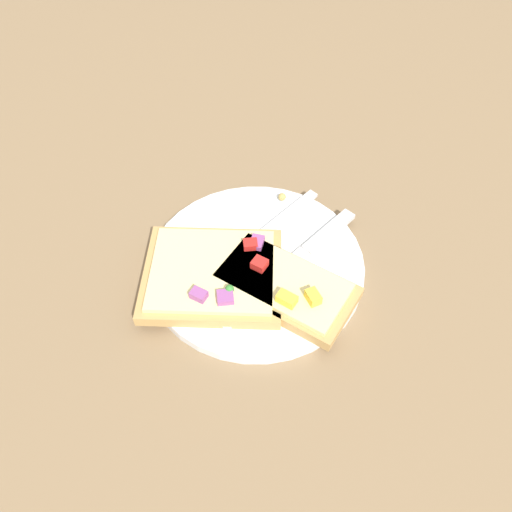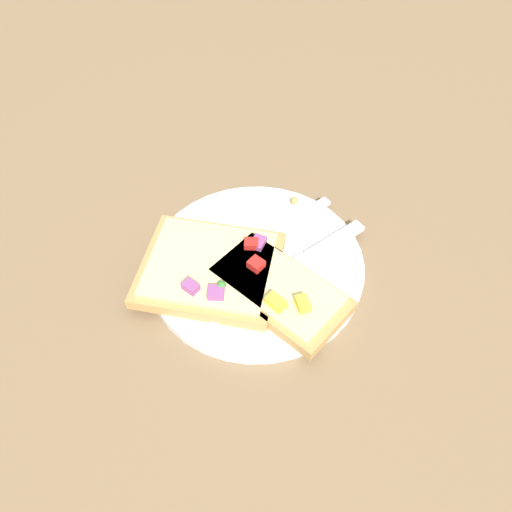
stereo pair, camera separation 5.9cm
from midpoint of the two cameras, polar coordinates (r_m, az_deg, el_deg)
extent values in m
plane|color=#7F6647|center=(0.60, -2.78, -1.48)|extent=(4.00, 4.00, 0.00)
cylinder|color=white|center=(0.60, -2.80, -1.13)|extent=(0.26, 0.26, 0.01)
cube|color=silver|center=(0.63, -0.11, 3.76)|extent=(0.10, 0.12, 0.01)
cube|color=silver|center=(0.59, -6.78, -1.47)|extent=(0.06, 0.06, 0.01)
cube|color=silver|center=(0.58, -10.64, -3.34)|extent=(0.02, 0.03, 0.00)
cube|color=silver|center=(0.58, -10.18, -3.74)|extent=(0.02, 0.03, 0.00)
cube|color=silver|center=(0.57, -9.72, -4.15)|extent=(0.02, 0.03, 0.00)
cube|color=silver|center=(0.57, -9.25, -4.57)|extent=(0.02, 0.03, 0.00)
cube|color=silver|center=(0.62, 5.67, 2.60)|extent=(0.07, 0.08, 0.01)
cube|color=silver|center=(0.57, -1.81, -3.70)|extent=(0.10, 0.12, 0.00)
cube|color=tan|center=(0.58, -7.88, -2.34)|extent=(0.17, 0.14, 0.01)
cube|color=beige|center=(0.57, -7.99, -1.75)|extent=(0.15, 0.13, 0.01)
sphere|color=#388433|center=(0.54, -6.14, -3.98)|extent=(0.01, 0.01, 0.01)
cube|color=#934C8E|center=(0.54, -9.66, -4.59)|extent=(0.02, 0.02, 0.01)
cube|color=#934C8E|center=(0.54, -6.65, -4.90)|extent=(0.02, 0.02, 0.01)
cube|color=red|center=(0.58, -3.54, 1.17)|extent=(0.02, 0.02, 0.01)
cube|color=tan|center=(0.56, 0.13, -3.70)|extent=(0.18, 0.15, 0.01)
cube|color=beige|center=(0.55, 0.13, -3.10)|extent=(0.16, 0.13, 0.01)
cube|color=#934C8E|center=(0.58, -2.62, 1.40)|extent=(0.02, 0.02, 0.01)
cube|color=red|center=(0.56, -2.59, -1.10)|extent=(0.02, 0.02, 0.01)
cube|color=yellow|center=(0.53, 3.43, -4.90)|extent=(0.02, 0.02, 0.01)
cube|color=yellow|center=(0.53, 0.39, -5.13)|extent=(0.02, 0.02, 0.01)
sphere|color=#A38858|center=(0.55, -7.52, -6.27)|extent=(0.01, 0.01, 0.01)
sphere|color=tan|center=(0.66, 0.44, 6.63)|extent=(0.01, 0.01, 0.01)
sphere|color=tan|center=(0.59, -2.91, -0.28)|extent=(0.01, 0.01, 0.01)
camera|label=1|loc=(0.03, -92.87, -3.56)|focal=35.00mm
camera|label=2|loc=(0.03, 87.13, 3.56)|focal=35.00mm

